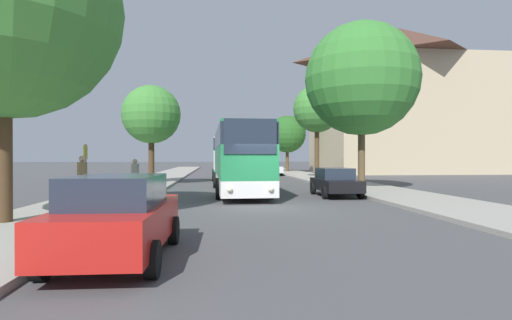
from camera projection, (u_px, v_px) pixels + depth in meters
name	position (u px, v px, depth m)	size (l,w,h in m)	color
ground_plane	(267.00, 207.00, 15.74)	(300.00, 300.00, 0.00)	#4C4C4F
sidewalk_left	(83.00, 207.00, 15.05)	(4.00, 120.00, 0.15)	#A39E93
sidewalk_right	(436.00, 203.00, 16.44)	(4.00, 120.00, 0.15)	#A39E93
building_right_background	(399.00, 100.00, 51.27)	(19.73, 15.78, 18.53)	#C6B28E
bus_front	(239.00, 158.00, 22.02)	(2.90, 11.85, 3.55)	silver
bus_middle	(229.00, 158.00, 35.09)	(2.93, 10.27, 3.53)	#238942
parked_car_left_curb	(118.00, 216.00, 7.62)	(2.02, 4.20, 1.62)	red
parked_car_right_near	(335.00, 182.00, 19.93)	(1.96, 3.98, 1.42)	black
parked_car_right_far	(270.00, 168.00, 42.82)	(2.33, 4.68, 1.52)	silver
bus_stop_sign	(86.00, 165.00, 16.96)	(0.08, 0.45, 2.37)	gray
pedestrian_waiting_near	(82.00, 180.00, 15.24)	(0.36, 0.36, 1.87)	#23232D
pedestrian_waiting_far	(135.00, 177.00, 18.41)	(0.36, 0.36, 1.74)	#23232D
tree_left_near	(151.00, 115.00, 27.89)	(4.07, 4.07, 6.84)	#47331E
tree_left_far	(4.00, 4.00, 11.12)	(6.44, 6.44, 9.33)	#47331E
tree_right_near	(287.00, 134.00, 50.84)	(4.72, 4.72, 7.10)	#513D23
tree_right_mid	(317.00, 109.00, 34.48)	(4.10, 4.10, 8.04)	#513D23
tree_right_far	(362.00, 79.00, 22.91)	(6.49, 6.49, 9.55)	brown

